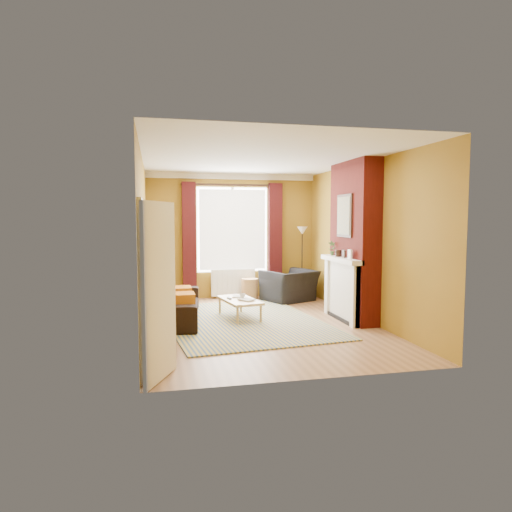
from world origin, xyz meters
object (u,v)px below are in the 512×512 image
Objects in this scene: sofa at (173,303)px; floor_lamp at (302,242)px; armchair at (289,286)px; coffee_table at (239,301)px; wicker_stool at (250,289)px.

floor_lamp is (2.97, 1.80, 0.95)m from sofa.
sofa is at bearing 4.51° from armchair.
sofa is 3.60m from floor_lamp.
coffee_table is 2.47× the size of wicker_stool.
sofa is 1.17m from coffee_table.
wicker_stool is (1.75, 1.82, -0.09)m from sofa.
sofa reaches higher than coffee_table.
floor_lamp is (1.22, -0.02, 1.04)m from wicker_stool.
armchair reaches higher than sofa.
wicker_stool is at bearing -51.63° from armchair.
wicker_stool is 0.29× the size of floor_lamp.
coffee_table is (1.17, -0.08, -0.01)m from sofa.
coffee_table is at bearing -133.74° from floor_lamp.
wicker_stool reaches higher than coffee_table.
coffee_table is (-1.39, -1.49, -0.02)m from armchair.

